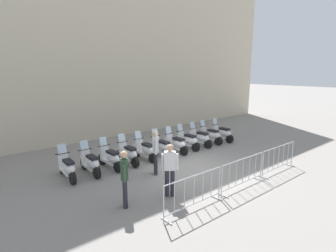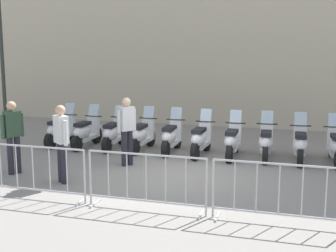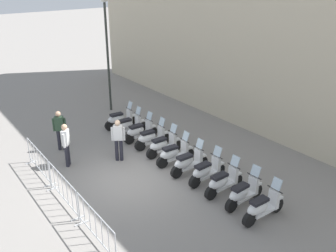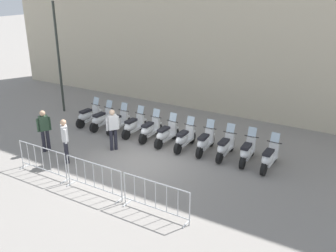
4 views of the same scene
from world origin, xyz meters
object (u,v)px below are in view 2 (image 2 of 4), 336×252
motorcycle_0 (60,131)px  motorcycle_4 (171,137)px  motorcycle_1 (86,133)px  motorcycle_8 (300,145)px  motorcycle_2 (114,134)px  barrier_segment_2 (279,194)px  street_lamp (0,30)px  officer_near_row_end (13,133)px  officer_by_barriers (61,139)px  barrier_segment_1 (146,182)px  motorcycle_9 (336,147)px  barrier_segment_0 (33,172)px  motorcycle_7 (266,143)px  motorcycle_5 (201,140)px  motorcycle_6 (232,142)px  motorcycle_3 (142,135)px  officer_mid_plaza (127,127)px

motorcycle_0 → motorcycle_4: (3.50, -0.18, 0.00)m
motorcycle_1 → motorcycle_8: (6.12, -0.28, 0.00)m
motorcycle_2 → motorcycle_8: 5.25m
barrier_segment_2 → street_lamp: street_lamp is taller
officer_near_row_end → officer_by_barriers: bearing=-15.3°
barrier_segment_1 → motorcycle_8: bearing=57.0°
motorcycle_9 → barrier_segment_2: 4.73m
motorcycle_4 → barrier_segment_0: (-1.73, -4.48, 0.07)m
motorcycle_8 → barrier_segment_2: size_ratio=0.76×
motorcycle_4 → motorcycle_7: same height
motorcycle_2 → motorcycle_9: 6.12m
barrier_segment_1 → officer_near_row_end: bearing=156.5°
motorcycle_5 → barrier_segment_1: bearing=-92.9°
motorcycle_6 → motorcycle_9: bearing=-0.3°
motorcycle_9 → street_lamp: street_lamp is taller
motorcycle_0 → officer_by_barriers: bearing=-62.5°
barrier_segment_0 → barrier_segment_2: same height
motorcycle_2 → officer_near_row_end: (-1.35, -3.06, 0.53)m
street_lamp → barrier_segment_1: bearing=-41.0°
barrier_segment_2 → officer_by_barriers: bearing=163.8°
motorcycle_3 → motorcycle_7: bearing=-3.2°
motorcycle_7 → motorcycle_5: bearing=-179.9°
barrier_segment_1 → officer_near_row_end: (-3.73, 1.62, 0.45)m
motorcycle_7 → barrier_segment_0: (-4.35, -4.35, 0.07)m
street_lamp → officer_by_barriers: street_lamp is taller
motorcycle_5 → officer_near_row_end: officer_near_row_end is taller
officer_near_row_end → officer_by_barriers: size_ratio=1.00×
motorcycle_8 → motorcycle_7: bearing=175.2°
motorcycle_9 → street_lamp: 10.90m
barrier_segment_0 → street_lamp: street_lamp is taller
officer_near_row_end → barrier_segment_0: bearing=-47.7°
motorcycle_6 → motorcycle_8: (1.75, -0.02, 0.00)m
motorcycle_3 → officer_mid_plaza: (0.12, -1.67, 0.53)m
motorcycle_1 → motorcycle_2: (0.88, 0.00, 0.00)m
motorcycle_1 → officer_mid_plaza: 2.57m
barrier_segment_1 → motorcycle_5: bearing=87.1°
motorcycle_0 → motorcycle_8: same height
motorcycle_0 → motorcycle_9: bearing=-2.8°
motorcycle_1 → motorcycle_2: bearing=0.3°
motorcycle_0 → motorcycle_1: (0.87, -0.11, 0.00)m
motorcycle_4 → street_lamp: size_ratio=0.30×
motorcycle_8 → motorcycle_0: bearing=176.9°
motorcycle_5 → motorcycle_9: 3.51m
motorcycle_7 → barrier_segment_2: size_ratio=0.76×
motorcycle_1 → motorcycle_3: size_ratio=1.00×
motorcycle_1 → motorcycle_7: 5.26m
motorcycle_3 → motorcycle_6: same height
motorcycle_3 → officer_by_barriers: officer_by_barriers is taller
motorcycle_1 → motorcycle_3: 1.75m
motorcycle_4 → motorcycle_7: 2.63m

